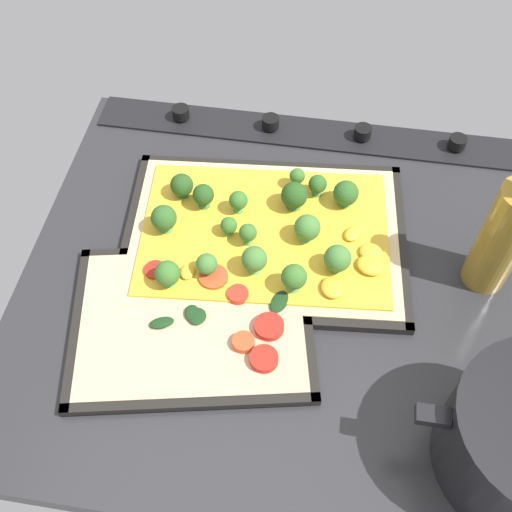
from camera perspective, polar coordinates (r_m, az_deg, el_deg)
name	(u,v)px	position (r cm, az deg, el deg)	size (l,w,h in cm)	color
ground_plane	(294,288)	(86.22, 3.50, -3.02)	(75.28, 65.85, 3.00)	#28282B
stove_control_panel	(316,132)	(103.60, 5.54, 11.33)	(72.27, 7.00, 2.60)	black
baking_tray_front	(265,238)	(88.82, 0.82, 1.71)	(42.70, 32.28, 1.30)	black
broccoli_pizza	(265,232)	(87.24, 0.86, 2.22)	(40.09, 29.67, 5.85)	#D3B77F
baking_tray_back	(192,323)	(81.53, -5.89, -6.17)	(35.33, 29.62, 1.30)	black
veggie_pizza_back	(197,320)	(80.92, -5.47, -5.87)	(32.50, 26.79, 1.90)	tan
oil_bottle	(504,235)	(83.75, 21.96, 1.79)	(5.92, 5.92, 22.57)	olive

